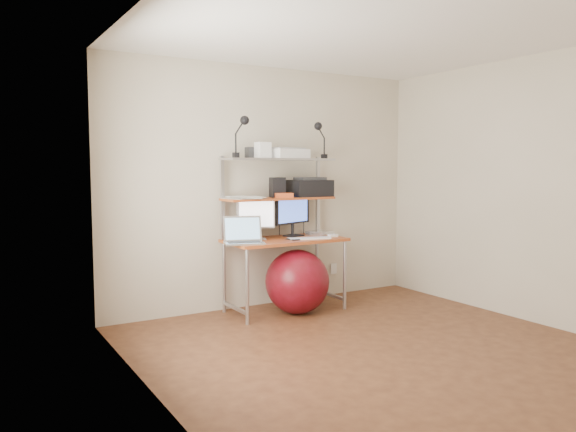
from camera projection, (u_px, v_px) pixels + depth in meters
name	position (u px, v px, depth m)	size (l,w,h in m)	color
room	(378.00, 194.00, 4.39)	(3.60, 3.60, 3.60)	brown
computer_desk	(282.00, 217.00, 5.70)	(1.20, 0.60, 1.57)	#B75823
wall_outlet	(334.00, 269.00, 6.43)	(0.08, 0.01, 0.12)	white
monitor_silver	(256.00, 217.00, 5.59)	(0.37, 0.19, 0.43)	#AAAAAF
monitor_black	(293.00, 211.00, 5.86)	(0.50, 0.22, 0.52)	black
laptop	(243.00, 238.00, 5.33)	(0.43, 0.39, 0.32)	silver
keyboard	(309.00, 238.00, 5.65)	(0.43, 0.12, 0.01)	white
mouse	(333.00, 236.00, 5.81)	(0.10, 0.06, 0.03)	white
mac_mini	(320.00, 233.00, 5.97)	(0.22, 0.22, 0.04)	silver
phone	(293.00, 239.00, 5.58)	(0.07, 0.14, 0.01)	black
printer	(310.00, 187.00, 5.94)	(0.44, 0.31, 0.20)	black
nas_cube	(277.00, 187.00, 5.75)	(0.14, 0.14, 0.20)	black
red_box	(284.00, 195.00, 5.68)	(0.18, 0.12, 0.05)	#C74C1F
scanner	(287.00, 153.00, 5.78)	(0.47, 0.35, 0.11)	white
box_white	(263.00, 150.00, 5.55)	(0.13, 0.11, 0.16)	white
box_grey	(252.00, 153.00, 5.61)	(0.11, 0.11, 0.11)	#2D2D30
clip_lamp_left	(243.00, 127.00, 5.36)	(0.16, 0.09, 0.40)	black
clip_lamp_right	(319.00, 132.00, 5.89)	(0.15, 0.08, 0.38)	black
exercise_ball	(297.00, 282.00, 5.60)	(0.64, 0.64, 0.64)	maroon
paper_stack	(244.00, 197.00, 5.54)	(0.41, 0.41, 0.02)	white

